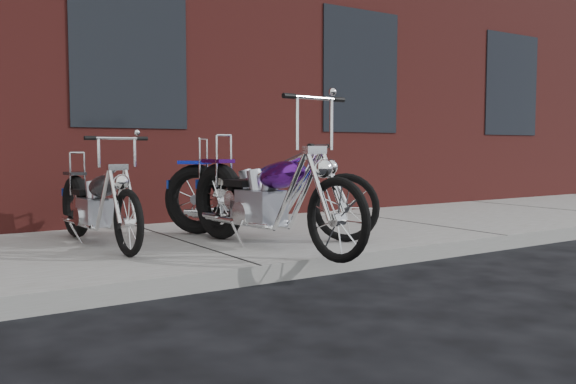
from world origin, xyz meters
TOP-DOWN VIEW (x-y plane):
  - ground at (0.00, 0.00)m, footprint 120.00×120.00m
  - sidewalk at (0.00, 1.50)m, footprint 22.00×3.00m
  - chopper_purple at (0.45, 0.66)m, footprint 0.59×2.39m
  - chopper_blue at (0.77, 1.29)m, footprint 1.52×1.91m
  - chopper_third at (-0.78, 1.69)m, footprint 0.49×2.00m

SIDE VIEW (x-z plane):
  - ground at x=0.00m, z-range 0.00..0.00m
  - sidewalk at x=0.00m, z-range 0.00..0.15m
  - chopper_third at x=-0.78m, z-range 0.00..1.02m
  - chopper_blue at x=0.77m, z-range 0.06..1.08m
  - chopper_purple at x=0.45m, z-range -0.09..1.26m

